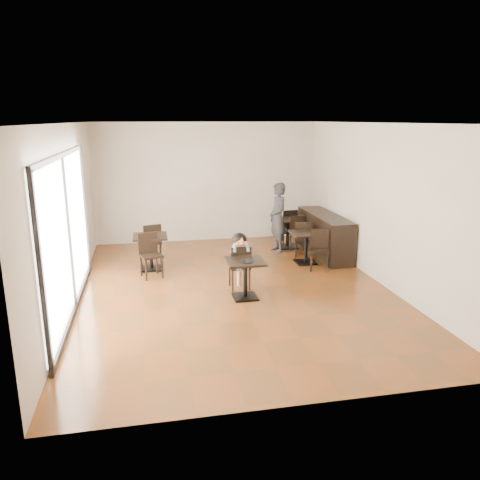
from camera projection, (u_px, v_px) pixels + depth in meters
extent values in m
cube|color=brown|center=(234.00, 289.00, 9.29)|extent=(6.00, 8.00, 0.01)
cube|color=white|center=(234.00, 123.00, 8.49)|extent=(6.00, 8.00, 0.01)
cube|color=beige|center=(207.00, 182.00, 12.69)|extent=(6.00, 0.01, 3.20)
cube|color=beige|center=(301.00, 277.00, 5.10)|extent=(6.00, 0.01, 3.20)
cube|color=beige|center=(68.00, 216.00, 8.32)|extent=(0.01, 8.00, 3.20)
cube|color=beige|center=(379.00, 204.00, 9.46)|extent=(0.01, 8.00, 3.20)
cube|color=white|center=(67.00, 233.00, 7.91)|extent=(0.04, 4.50, 2.60)
cylinder|color=black|center=(246.00, 262.00, 8.54)|extent=(0.25, 0.25, 0.01)
imported|color=#343339|center=(278.00, 218.00, 11.70)|extent=(0.48, 0.68, 1.75)
cube|color=black|center=(324.00, 234.00, 11.57)|extent=(0.60, 2.40, 1.00)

